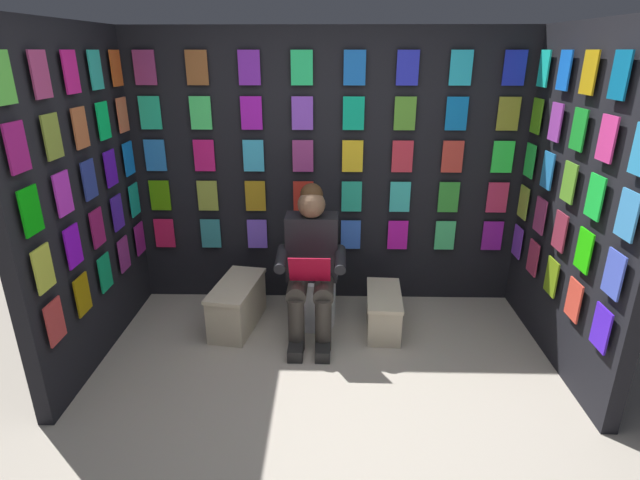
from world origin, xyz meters
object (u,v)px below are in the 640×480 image
at_px(person_reading, 311,263).
at_px(comic_longbox_near, 383,311).
at_px(comic_longbox_far, 237,304).
at_px(toilet, 313,282).

distance_m(person_reading, comic_longbox_near, 0.73).
xyz_separation_m(person_reading, comic_longbox_far, (0.61, -0.08, -0.41)).
distance_m(toilet, person_reading, 0.35).
relative_size(person_reading, comic_longbox_near, 1.99).
xyz_separation_m(person_reading, comic_longbox_near, (-0.58, -0.05, -0.44)).
distance_m(person_reading, comic_longbox_far, 0.74).
bearing_deg(person_reading, comic_longbox_far, -6.75).
height_order(person_reading, comic_longbox_near, person_reading).
bearing_deg(comic_longbox_near, comic_longbox_far, 1.83).
bearing_deg(toilet, person_reading, 90.09).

